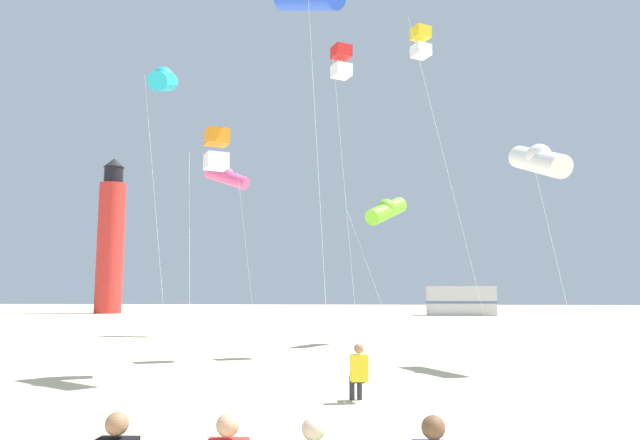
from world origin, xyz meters
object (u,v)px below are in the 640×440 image
object	(u,v)px
kite_flyer_standing	(358,371)
kite_tube_cyan	(163,80)
kite_box_gold	(421,43)
kite_tube_rainbow	(227,177)
lighthouse_distant	(111,240)
rv_van_silver	(461,301)
kite_box_scarlet	(341,62)
kite_box_orange	(216,149)
kite_tube_lime	(386,210)
kite_tube_white	(539,160)

from	to	relation	value
kite_flyer_standing	kite_tube_cyan	world-z (taller)	kite_tube_cyan
kite_tube_cyan	kite_box_gold	world-z (taller)	kite_box_gold
kite_tube_rainbow	lighthouse_distant	bearing A→B (deg)	123.62
lighthouse_distant	rv_van_silver	world-z (taller)	lighthouse_distant
kite_tube_cyan	kite_box_gold	xyz separation A→B (m)	(9.44, 1.28, 1.66)
kite_box_scarlet	kite_box_orange	bearing A→B (deg)	-128.67
kite_box_scarlet	kite_tube_rainbow	size ratio (longest dim) A/B	1.22
kite_box_gold	rv_van_silver	bearing A→B (deg)	79.40
kite_flyer_standing	kite_tube_rainbow	bearing A→B (deg)	-80.37
kite_box_gold	rv_van_silver	distance (m)	38.52
kite_tube_lime	kite_tube_rainbow	world-z (taller)	kite_tube_rainbow
kite_tube_white	lighthouse_distant	size ratio (longest dim) A/B	0.41
kite_box_orange	kite_box_scarlet	bearing A→B (deg)	51.33
kite_tube_white	rv_van_silver	world-z (taller)	kite_tube_white
kite_box_gold	kite_tube_lime	bearing A→B (deg)	107.12
kite_flyer_standing	rv_van_silver	distance (m)	46.59
kite_tube_lime	kite_tube_rainbow	distance (m)	9.83
kite_box_scarlet	kite_box_orange	xyz separation A→B (m)	(-3.35, -4.19, -4.17)
kite_box_orange	rv_van_silver	distance (m)	44.21
kite_box_scarlet	kite_tube_white	xyz separation A→B (m)	(6.04, -2.25, -4.22)
kite_tube_rainbow	rv_van_silver	distance (m)	32.98
kite_flyer_standing	kite_tube_cyan	distance (m)	14.10
kite_flyer_standing	lighthouse_distant	world-z (taller)	lighthouse_distant
kite_box_orange	kite_tube_white	world-z (taller)	kite_tube_white
kite_box_orange	kite_box_gold	xyz separation A→B (m)	(6.29, 5.42, 5.34)
kite_tube_white	kite_box_gold	distance (m)	7.12
kite_tube_white	lighthouse_distant	distance (m)	53.78
kite_flyer_standing	kite_tube_cyan	xyz separation A→B (m)	(-7.16, 7.87, 9.24)
kite_box_scarlet	rv_van_silver	distance (m)	40.02
kite_flyer_standing	kite_box_orange	xyz separation A→B (m)	(-4.01, 3.74, 5.56)
kite_box_orange	kite_tube_white	size ratio (longest dim) A/B	0.99
kite_tube_lime	kite_box_orange	bearing A→B (deg)	-117.97
kite_flyer_standing	kite_tube_lime	xyz separation A→B (m)	(1.03, 13.23, 5.13)
kite_box_orange	kite_tube_white	distance (m)	9.59
kite_flyer_standing	kite_tube_lime	bearing A→B (deg)	-106.85
kite_tube_white	rv_van_silver	size ratio (longest dim) A/B	1.06
kite_box_gold	lighthouse_distant	bearing A→B (deg)	127.23
kite_tube_rainbow	lighthouse_distant	world-z (taller)	lighthouse_distant
kite_flyer_standing	kite_box_gold	size ratio (longest dim) A/B	0.10
kite_box_scarlet	rv_van_silver	size ratio (longest dim) A/B	1.69
kite_tube_lime	kite_tube_cyan	distance (m)	10.61
kite_box_scarlet	rv_van_silver	bearing A→B (deg)	75.49
kite_box_scarlet	lighthouse_distant	size ratio (longest dim) A/B	0.65
kite_box_orange	rv_van_silver	size ratio (longest dim) A/B	1.04
kite_flyer_standing	kite_tube_white	xyz separation A→B (m)	(5.38, 5.67, 5.52)
kite_box_scarlet	kite_tube_white	world-z (taller)	kite_box_scarlet
kite_tube_white	kite_flyer_standing	bearing A→B (deg)	-133.50
kite_box_orange	kite_tube_rainbow	world-z (taller)	kite_tube_rainbow
kite_flyer_standing	kite_tube_white	bearing A→B (deg)	-145.90
kite_box_orange	kite_tube_cyan	bearing A→B (deg)	127.27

